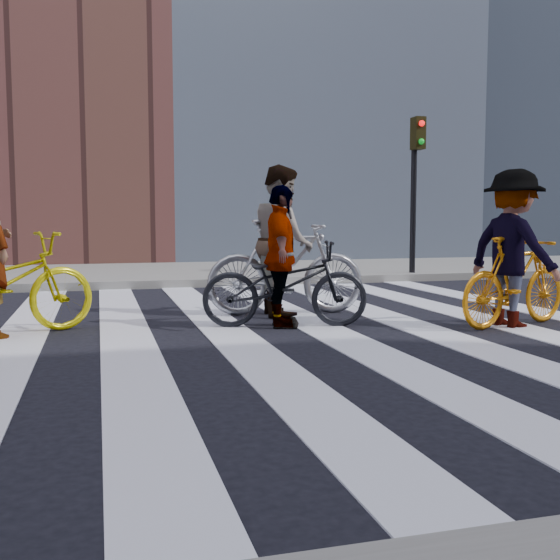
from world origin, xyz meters
name	(u,v)px	position (x,y,z in m)	size (l,w,h in m)	color
ground	(278,332)	(0.00, 0.00, 0.00)	(100.00, 100.00, 0.00)	black
sidewalk_far	(189,273)	(0.00, 7.50, 0.07)	(100.00, 5.00, 0.15)	gray
zebra_crosswalk	(278,331)	(0.00, 0.00, 0.01)	(8.25, 10.00, 0.01)	silver
traffic_signal	(416,169)	(4.40, 5.32, 2.28)	(0.22, 0.42, 3.33)	black
bike_silver_mid	(286,267)	(0.47, 1.28, 0.63)	(0.59, 2.10, 1.26)	#A4A7AE
bike_yellow_right	(515,282)	(2.80, -0.37, 0.53)	(0.50, 1.77, 1.06)	orange
bike_dark_rear	(285,284)	(0.17, 0.30, 0.51)	(0.67, 1.93, 1.01)	black
rider_mid	(282,241)	(0.42, 1.28, 0.98)	(0.95, 0.74, 1.96)	slate
rider_right	(513,249)	(2.75, -0.37, 0.92)	(1.19, 0.68, 1.84)	slate
rider_rear	(281,257)	(0.12, 0.30, 0.83)	(0.97, 0.40, 1.66)	slate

